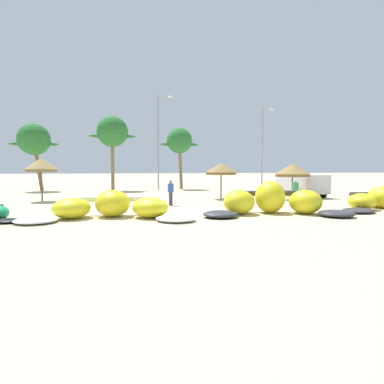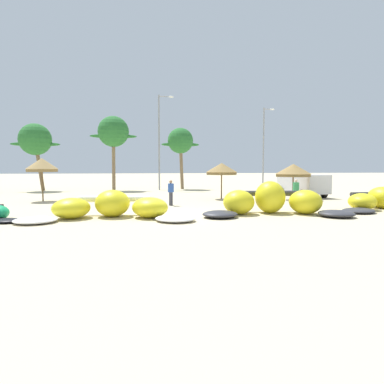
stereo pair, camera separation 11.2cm
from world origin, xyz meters
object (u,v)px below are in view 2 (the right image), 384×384
at_px(lamppost_east_center, 264,144).
at_px(person_near_kites, 296,191).
at_px(beach_umbrella_near_van, 42,165).
at_px(palm_center_left, 180,141).
at_px(kite_left, 111,207).
at_px(palm_left, 35,140).
at_px(person_by_umbrellas, 171,193).
at_px(lamppost_west_center, 160,138).
at_px(beach_umbrella_near_palms, 293,170).
at_px(palm_left_of_gap, 113,132).
at_px(beach_umbrella_middle, 222,169).
at_px(kite_left_of_center, 272,202).
at_px(parked_van, 302,183).

bearing_deg(lamppost_east_center, person_near_kites, -104.71).
bearing_deg(beach_umbrella_near_van, palm_center_left, 45.63).
bearing_deg(kite_left, palm_left, 113.17).
height_order(person_by_umbrellas, lamppost_west_center, lamppost_west_center).
relative_size(beach_umbrella_near_van, person_by_umbrellas, 1.92).
bearing_deg(lamppost_east_center, beach_umbrella_near_van, -151.09).
distance_m(person_by_umbrellas, palm_center_left, 17.28).
bearing_deg(kite_left, beach_umbrella_near_van, 120.38).
xyz_separation_m(beach_umbrella_near_van, palm_center_left, (11.74, 12.00, 2.76)).
bearing_deg(person_by_umbrellas, beach_umbrella_near_palms, 13.56).
relative_size(palm_left_of_gap, palm_center_left, 1.14).
height_order(beach_umbrella_near_van, palm_center_left, palm_center_left).
bearing_deg(beach_umbrella_middle, lamppost_east_center, 55.77).
bearing_deg(palm_left, beach_umbrella_middle, -36.15).
xyz_separation_m(beach_umbrella_near_van, palm_left_of_gap, (4.42, 11.18, 3.56)).
relative_size(beach_umbrella_middle, person_by_umbrellas, 1.72).
xyz_separation_m(kite_left, beach_umbrella_middle, (7.78, 8.65, 1.81)).
bearing_deg(lamppost_west_center, palm_center_left, 24.51).
distance_m(beach_umbrella_near_van, beach_umbrella_near_palms, 18.44).
relative_size(beach_umbrella_near_palms, lamppost_east_center, 0.29).
relative_size(kite_left_of_center, beach_umbrella_near_palms, 2.89).
height_order(beach_umbrella_middle, palm_left, palm_left).
distance_m(person_near_kites, palm_left, 26.72).
distance_m(beach_umbrella_middle, lamppost_west_center, 12.53).
relative_size(kite_left, lamppost_east_center, 0.89).
height_order(beach_umbrella_near_palms, person_by_umbrellas, beach_umbrella_near_palms).
bearing_deg(palm_center_left, palm_left, -178.70).
distance_m(person_near_kites, person_by_umbrellas, 8.62).
relative_size(person_near_kites, palm_center_left, 0.23).
distance_m(parked_van, palm_left_of_gap, 19.90).
height_order(palm_left_of_gap, lamppost_east_center, lamppost_east_center).
xyz_separation_m(person_near_kites, lamppost_east_center, (4.28, 16.30, 4.39)).
relative_size(beach_umbrella_near_palms, person_near_kites, 1.67).
bearing_deg(lamppost_east_center, beach_umbrella_near_palms, -103.52).
relative_size(beach_umbrella_near_van, palm_left, 0.44).
xyz_separation_m(beach_umbrella_middle, palm_center_left, (-1.44, 12.55, 3.04)).
distance_m(beach_umbrella_near_van, palm_center_left, 17.01).
distance_m(kite_left, palm_left_of_gap, 21.18).
bearing_deg(palm_center_left, palm_left_of_gap, -173.61).
xyz_separation_m(kite_left_of_center, beach_umbrella_near_palms, (4.75, 7.13, 1.57)).
bearing_deg(lamppost_east_center, kite_left_of_center, -110.97).
xyz_separation_m(beach_umbrella_near_palms, lamppost_west_center, (-8.94, 13.04, 3.42)).
distance_m(kite_left, kite_left_of_center, 8.17).
xyz_separation_m(kite_left_of_center, lamppost_west_center, (-4.19, 20.17, 4.99)).
relative_size(kite_left, beach_umbrella_middle, 3.00).
distance_m(palm_left_of_gap, lamppost_west_center, 4.98).
bearing_deg(parked_van, person_by_umbrellas, -156.99).
bearing_deg(beach_umbrella_middle, person_near_kites, -41.45).
bearing_deg(beach_umbrella_middle, kite_left, -131.95).
distance_m(person_by_umbrellas, lamppost_west_center, 16.08).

